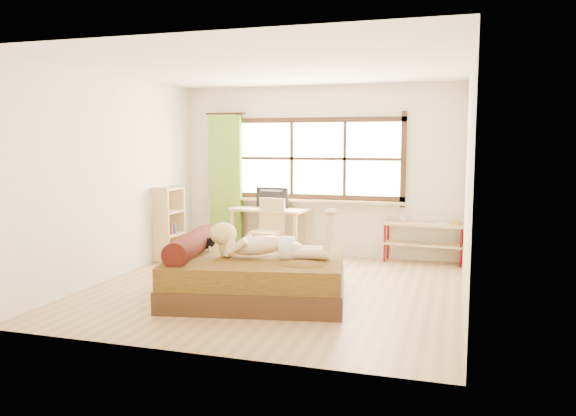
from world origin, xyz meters
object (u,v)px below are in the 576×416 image
(bed, at_px, (253,275))
(kitten, at_px, (204,241))
(chair, at_px, (269,226))
(woman, at_px, (268,232))
(desk, at_px, (270,215))
(pipe_shelf, at_px, (424,234))
(bookshelf, at_px, (169,223))

(bed, xyz_separation_m, kitten, (-0.67, 0.11, 0.35))
(bed, bearing_deg, kitten, 159.99)
(chair, bearing_deg, kitten, -86.04)
(woman, xyz_separation_m, desk, (-0.81, 2.46, -0.14))
(kitten, height_order, desk, desk)
(desk, relative_size, pipe_shelf, 1.04)
(desk, height_order, bookshelf, bookshelf)
(bed, height_order, bookshelf, bookshelf)
(woman, distance_m, bookshelf, 2.75)
(bookshelf, bearing_deg, desk, 33.55)
(desk, distance_m, chair, 0.40)
(bed, relative_size, chair, 2.37)
(desk, bearing_deg, woman, -62.77)
(pipe_shelf, bearing_deg, desk, -172.95)
(kitten, relative_size, pipe_shelf, 0.24)
(woman, distance_m, desk, 2.60)
(bed, relative_size, woman, 1.62)
(chair, bearing_deg, bed, -67.36)
(woman, relative_size, kitten, 4.67)
(kitten, distance_m, chair, 1.96)
(kitten, bearing_deg, pipe_shelf, 33.83)
(bed, bearing_deg, pipe_shelf, 44.00)
(desk, height_order, pipe_shelf, desk)
(kitten, distance_m, pipe_shelf, 3.47)
(kitten, bearing_deg, chair, 74.29)
(kitten, relative_size, desk, 0.23)
(pipe_shelf, bearing_deg, kitten, -131.18)
(kitten, xyz_separation_m, desk, (0.06, 2.31, 0.04))
(bed, height_order, desk, desk)
(pipe_shelf, bearing_deg, woman, -117.50)
(chair, bearing_deg, woman, -62.60)
(kitten, xyz_separation_m, chair, (0.17, 1.95, -0.09))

